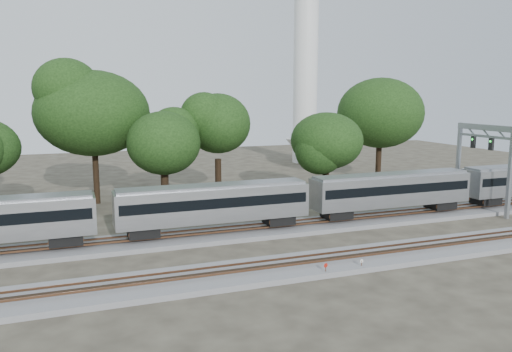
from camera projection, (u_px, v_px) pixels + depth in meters
The scene contains 13 objects.
ground at pixel (223, 259), 38.58m from camera, with size 160.00×160.00×0.00m, color #383328.
track_far at pixel (204, 236), 44.11m from camera, with size 160.00×5.00×0.73m.
track_near at pixel (239, 274), 34.84m from camera, with size 160.00×5.00×0.73m.
train at pixel (215, 203), 44.00m from camera, with size 89.11×3.07×4.53m.
switch_stand_red at pixel (326, 268), 34.72m from camera, with size 0.31×0.10×0.99m.
switch_stand_white at pixel (362, 263), 35.89m from camera, with size 0.28×0.07×0.89m.
switch_lever at pixel (312, 273), 35.07m from camera, with size 0.50×0.30×0.30m, color #512D19.
signal_gantry at pixel (484, 148), 53.53m from camera, with size 0.66×7.76×9.43m.
tree_3 at pixel (93, 113), 56.68m from camera, with size 10.65×10.65×15.02m.
tree_4 at pixel (164, 143), 53.98m from camera, with size 7.52×7.52×10.60m.
tree_5 at pixel (218, 124), 59.16m from camera, with size 9.35×9.35×13.18m.
tree_6 at pixel (327, 141), 58.91m from camera, with size 7.31×7.31×10.30m.
tree_7 at pixel (380, 113), 71.36m from camera, with size 10.14×10.14×14.30m.
Camera 1 is at (-10.32, -35.66, 12.58)m, focal length 35.00 mm.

